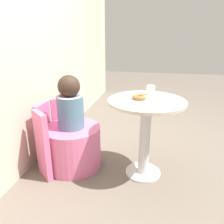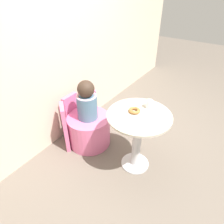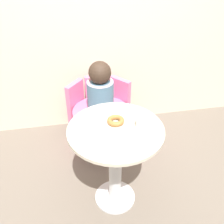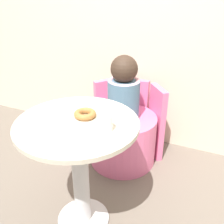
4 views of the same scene
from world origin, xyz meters
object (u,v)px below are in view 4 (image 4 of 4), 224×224
object	(u,v)px
round_table	(79,153)
donut	(85,114)
child_figure	(124,90)
tub_chair	(123,139)
cup	(105,123)

from	to	relation	value
round_table	donut	world-z (taller)	donut
round_table	child_figure	distance (m)	0.71
child_figure	round_table	bearing A→B (deg)	-89.64
child_figure	donut	bearing A→B (deg)	-88.40
round_table	child_figure	size ratio (longest dim) A/B	1.46
round_table	child_figure	bearing A→B (deg)	90.36
child_figure	donut	size ratio (longest dim) A/B	4.13
round_table	tub_chair	size ratio (longest dim) A/B	1.33
round_table	cup	xyz separation A→B (m)	(0.18, -0.02, 0.25)
tub_chair	donut	size ratio (longest dim) A/B	4.51
donut	cup	bearing A→B (deg)	-29.01
tub_chair	child_figure	bearing A→B (deg)	0.00
round_table	tub_chair	xyz separation A→B (m)	(-0.00, 0.70, -0.32)
cup	tub_chair	bearing A→B (deg)	103.96
donut	child_figure	bearing A→B (deg)	91.60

